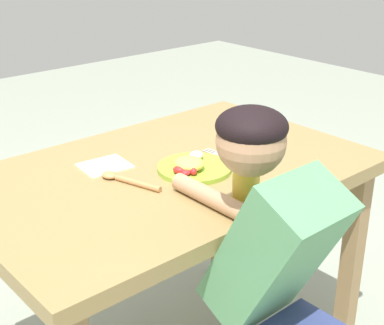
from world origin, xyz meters
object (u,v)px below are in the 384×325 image
spoon (124,179)px  drinking_cup (247,186)px  person (277,315)px  fork (234,159)px  plate (193,166)px

spoon → drinking_cup: (0.15, -0.30, 0.04)m
spoon → person: person is taller
fork → person: bearing=142.2°
plate → drinking_cup: bearing=-97.4°
drinking_cup → fork: bearing=51.5°
plate → fork: bearing=-6.8°
spoon → drinking_cup: 0.34m
fork → person: person is taller
spoon → person: 0.53m
plate → fork: size_ratio=0.98×
person → drinking_cup: bearing=68.2°
drinking_cup → person: (-0.07, -0.18, -0.24)m
plate → person: 0.48m
spoon → fork: bearing=-120.7°
fork → spoon: size_ratio=1.11×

